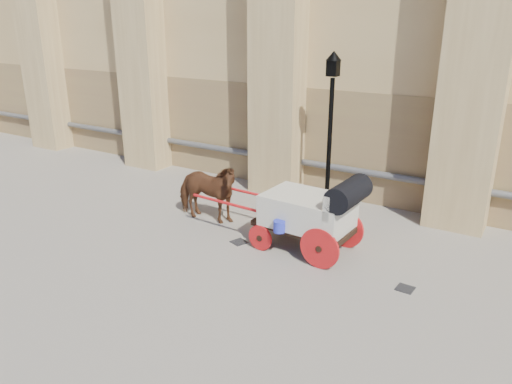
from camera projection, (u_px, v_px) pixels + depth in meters
The scene contains 6 objects.
ground at pixel (237, 243), 11.33m from camera, with size 90.00×90.00×0.00m, color gray.
horse at pixel (206, 192), 12.29m from camera, with size 0.83×1.83×1.55m, color brown.
carriage at pixel (313, 211), 10.63m from camera, with size 4.10×1.48×1.77m.
street_lamp at pixel (330, 129), 12.57m from camera, with size 0.38×0.38×4.08m.
drain_grate_near at pixel (239, 242), 11.36m from camera, with size 0.32×0.32×0.01m, color black.
drain_grate_far at pixel (405, 289), 9.43m from camera, with size 0.32×0.32×0.01m, color black.
Camera 1 is at (5.71, -8.56, 4.91)m, focal length 35.00 mm.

